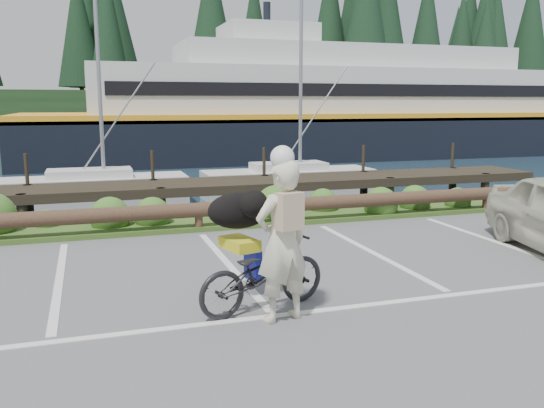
{
  "coord_description": "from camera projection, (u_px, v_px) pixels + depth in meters",
  "views": [
    {
      "loc": [
        -2.09,
        -6.84,
        2.61
      ],
      "look_at": [
        0.52,
        1.3,
        1.1
      ],
      "focal_mm": 38.0,
      "sensor_mm": 36.0,
      "label": 1
    }
  ],
  "objects": [
    {
      "name": "dog",
      "position": [
        239.0,
        210.0,
        7.63
      ],
      "size": [
        0.63,
        0.93,
        0.49
      ],
      "primitive_type": "ellipsoid",
      "rotation": [
        0.0,
        0.0,
        1.85
      ],
      "color": "black",
      "rests_on": "bicycle"
    },
    {
      "name": "cyclist",
      "position": [
        282.0,
        242.0,
        6.84
      ],
      "size": [
        0.82,
        0.65,
        1.96
      ],
      "primitive_type": "imported",
      "rotation": [
        0.0,
        0.0,
        3.42
      ],
      "color": "beige",
      "rests_on": "ground"
    },
    {
      "name": "harbor_backdrop",
      "position": [
        104.0,
        121.0,
        81.19
      ],
      "size": [
        170.0,
        160.0,
        30.0
      ],
      "color": "#192E3E",
      "rests_on": "ground"
    },
    {
      "name": "bicycle",
      "position": [
        263.0,
        274.0,
        7.27
      ],
      "size": [
        1.92,
        1.11,
        0.96
      ],
      "primitive_type": "imported",
      "rotation": [
        0.0,
        0.0,
        1.85
      ],
      "color": "black",
      "rests_on": "ground"
    },
    {
      "name": "ground",
      "position": [
        265.0,
        306.0,
        7.5
      ],
      "size": [
        72.0,
        72.0,
        0.0
      ],
      "primitive_type": "plane",
      "color": "#535355"
    },
    {
      "name": "log_rail",
      "position": [
        199.0,
        231.0,
        11.81
      ],
      "size": [
        32.0,
        0.3,
        0.6
      ],
      "primitive_type": null,
      "color": "#443021",
      "rests_on": "ground"
    },
    {
      "name": "vegetation_strip",
      "position": [
        193.0,
        222.0,
        12.46
      ],
      "size": [
        34.0,
        1.6,
        0.1
      ],
      "primitive_type": "cube",
      "color": "#3D5B21",
      "rests_on": "ground"
    }
  ]
}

